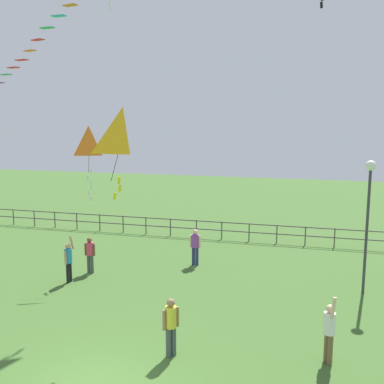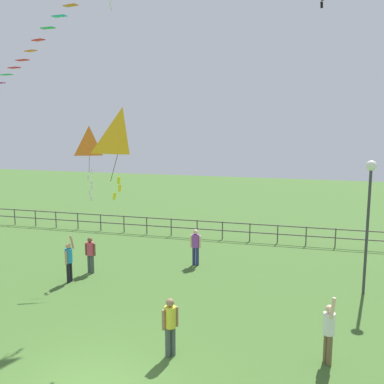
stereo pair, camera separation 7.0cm
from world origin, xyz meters
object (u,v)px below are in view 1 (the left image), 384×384
object	(u,v)px
lamppost	(369,199)
kite_7	(89,145)
person_0	(195,245)
person_4	(171,323)
person_5	(90,253)
person_3	(329,329)
kite_1	(123,135)
person_2	(69,259)

from	to	relation	value
lamppost	kite_7	size ratio (longest dim) A/B	1.62
person_0	person_4	size ratio (longest dim) A/B	0.99
person_5	person_4	bearing A→B (deg)	-46.03
lamppost	person_3	bearing A→B (deg)	-104.77
person_3	kite_1	bearing A→B (deg)	174.46
person_2	kite_7	size ratio (longest dim) A/B	0.61
person_0	person_5	xyz separation A→B (m)	(-3.89, -2.08, -0.05)
person_0	person_4	world-z (taller)	person_4
person_3	person_4	distance (m)	4.06
person_4	kite_1	world-z (taller)	kite_1
person_4	lamppost	bearing A→B (deg)	47.88
person_0	person_4	bearing A→B (deg)	-80.27
kite_1	person_2	bearing A→B (deg)	141.51
lamppost	person_0	distance (m)	7.28
person_5	kite_7	world-z (taller)	kite_7
person_0	person_3	xyz separation A→B (m)	(5.28, -6.72, 0.02)
person_0	kite_7	bearing A→B (deg)	-159.66
person_4	person_5	bearing A→B (deg)	133.97
person_0	person_4	xyz separation A→B (m)	(1.27, -7.43, 0.01)
person_2	person_5	bearing A→B (deg)	75.63
person_3	kite_7	bearing A→B (deg)	150.79
person_4	kite_1	bearing A→B (deg)	144.43
person_0	person_2	distance (m)	5.29
lamppost	kite_7	world-z (taller)	kite_7
person_5	kite_7	distance (m)	4.37
kite_1	kite_7	distance (m)	5.88
person_5	kite_1	world-z (taller)	kite_1
person_5	kite_7	size ratio (longest dim) A/B	0.50
person_2	kite_7	bearing A→B (deg)	85.65
person_3	person_4	xyz separation A→B (m)	(-4.00, -0.71, -0.01)
person_3	kite_7	size ratio (longest dim) A/B	0.63
person_3	kite_1	size ratio (longest dim) A/B	0.75
person_4	kite_1	distance (m)	5.31
person_2	person_5	world-z (taller)	person_2
person_3	person_4	world-z (taller)	person_3
person_0	kite_1	bearing A→B (deg)	-94.67
kite_7	person_3	bearing A→B (deg)	-29.21
kite_7	person_0	bearing A→B (deg)	20.34
person_3	kite_7	world-z (taller)	kite_7
person_2	kite_1	world-z (taller)	kite_1
lamppost	kite_7	bearing A→B (deg)	-179.84
person_4	person_0	bearing A→B (deg)	99.73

